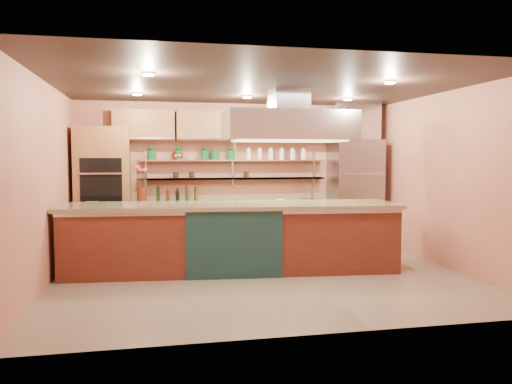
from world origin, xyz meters
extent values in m
cube|color=gray|center=(0.00, 0.00, -0.01)|extent=(6.00, 5.00, 0.02)
cube|color=black|center=(0.00, 0.00, 2.80)|extent=(6.00, 5.00, 0.02)
cube|color=#BF745A|center=(0.00, 2.50, 1.40)|extent=(6.00, 0.04, 2.80)
cube|color=#BF745A|center=(0.00, -2.50, 1.40)|extent=(6.00, 0.04, 2.80)
cube|color=#BF745A|center=(-3.00, 0.00, 1.40)|extent=(0.04, 5.00, 2.80)
cube|color=#BF745A|center=(3.00, 0.00, 1.40)|extent=(0.04, 5.00, 2.80)
cube|color=#8F5D34|center=(-2.45, 2.18, 1.15)|extent=(0.95, 0.64, 2.30)
cube|color=gray|center=(2.35, 2.14, 1.05)|extent=(0.95, 0.72, 2.10)
cube|color=tan|center=(-0.05, 2.20, 0.47)|extent=(3.84, 0.64, 0.93)
cube|color=#ADAFB4|center=(-0.05, 2.37, 1.35)|extent=(3.60, 0.26, 0.03)
cube|color=#ADAFB4|center=(-0.05, 2.37, 1.70)|extent=(3.60, 0.26, 0.03)
cube|color=#8F5D34|center=(0.00, 2.32, 2.35)|extent=(4.60, 0.36, 0.55)
cube|color=#ADAFB4|center=(0.52, 0.45, 2.25)|extent=(2.00, 1.00, 0.45)
cube|color=#FFE5A5|center=(0.00, 0.20, 2.77)|extent=(4.00, 2.80, 0.02)
cube|color=maroon|center=(-0.38, 0.45, 0.52)|extent=(5.09, 1.53, 1.05)
cylinder|color=#631D0E|center=(-1.78, 2.15, 1.07)|extent=(0.16, 0.16, 0.28)
cube|color=black|center=(-1.13, 2.15, 1.06)|extent=(0.83, 0.27, 0.26)
cube|color=white|center=(0.82, 2.15, 0.97)|extent=(0.16, 0.12, 0.09)
cylinder|color=silver|center=(1.50, 2.25, 1.03)|extent=(0.03, 0.03, 0.19)
ellipsoid|color=#D54A31|center=(-1.14, 2.37, 1.79)|extent=(0.22, 0.22, 0.14)
cylinder|color=#104F20|center=(-0.40, 2.37, 1.80)|extent=(0.19, 0.19, 0.18)
camera|label=1|loc=(-1.55, -7.13, 1.76)|focal=35.00mm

